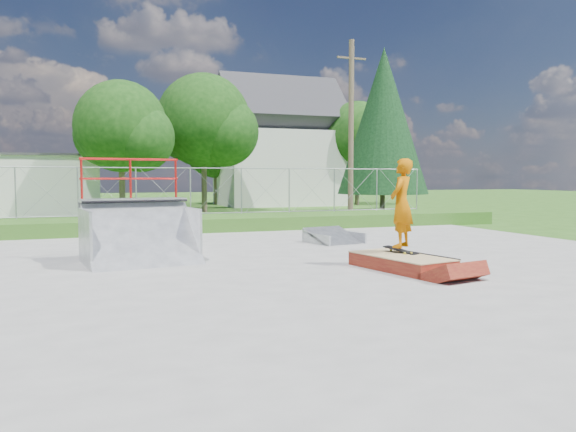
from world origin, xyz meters
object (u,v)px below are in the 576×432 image
Objects in this scene: grind_box at (401,263)px; skater at (401,207)px; flat_bank_ramp at (334,237)px; quarter_pipe at (140,211)px.

grind_box is 1.21m from skater.
grind_box is at bearing -110.02° from flat_bank_ramp.
flat_bank_ramp is at bearing 70.52° from grind_box.
flat_bank_ramp is 4.65m from skater.
skater is (0.19, 0.33, 1.15)m from grind_box.
grind_box is 1.00× the size of quarter_pipe.
skater reaches higher than grind_box.
skater is at bearing -33.40° from quarter_pipe.
quarter_pipe is 5.73m from skater.
grind_box is 1.68× the size of flat_bank_ramp.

